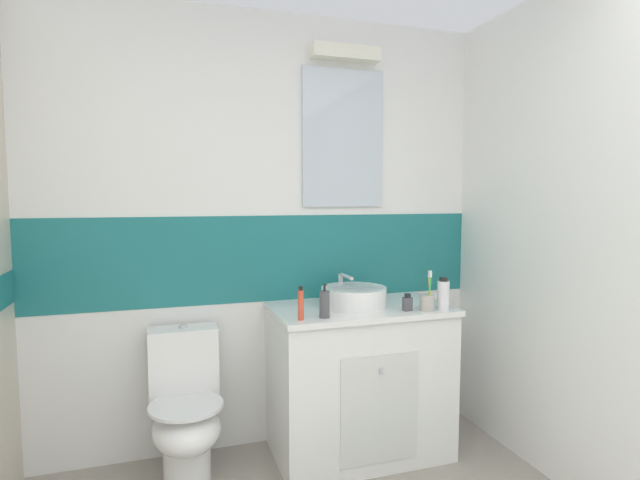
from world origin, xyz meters
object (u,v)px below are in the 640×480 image
toothpaste_tube_upright (301,304)px  sink_basin (354,296)px  perfume_flask_small (407,303)px  toilet (186,410)px  soap_dispenser (325,304)px  mouthwash_bottle (443,294)px  toothbrush_cup (427,301)px

toothpaste_tube_upright → sink_basin: bearing=29.6°
sink_basin → perfume_flask_small: bearing=-37.9°
toilet → soap_dispenser: size_ratio=4.38×
sink_basin → toilet: bearing=177.2°
toilet → toothpaste_tube_upright: size_ratio=4.58×
sink_basin → toothpaste_tube_upright: toothpaste_tube_upright is taller
soap_dispenser → perfume_flask_small: (0.47, 0.01, -0.03)m
toothpaste_tube_upright → perfume_flask_small: toothpaste_tube_upright is taller
soap_dispenser → sink_basin: bearing=39.7°
sink_basin → toothpaste_tube_upright: (-0.36, -0.21, 0.02)m
toilet → soap_dispenser: bearing=-19.5°
soap_dispenser → mouthwash_bottle: (0.67, -0.02, 0.01)m
toilet → toothbrush_cup: bearing=-11.8°
sink_basin → toothpaste_tube_upright: 0.42m
toothpaste_tube_upright → perfume_flask_small: (0.60, 0.02, -0.04)m
mouthwash_bottle → perfume_flask_small: mouthwash_bottle is taller
toilet → toothpaste_tube_upright: bearing=-24.5°
mouthwash_bottle → perfume_flask_small: bearing=170.0°
soap_dispenser → mouthwash_bottle: 0.67m
toothpaste_tube_upright → soap_dispenser: bearing=4.8°
sink_basin → toothbrush_cup: (0.34, -0.22, -0.01)m
toothbrush_cup → toothpaste_tube_upright: bearing=179.2°
toothbrush_cup → toothpaste_tube_upright: 0.70m
toothbrush_cup → toothpaste_tube_upright: size_ratio=1.29×
toothbrush_cup → mouthwash_bottle: toothbrush_cup is taller
toothbrush_cup → toothpaste_tube_upright: toothbrush_cup is taller
mouthwash_bottle → toilet: bearing=168.9°
perfume_flask_small → sink_basin: bearing=142.1°
toothbrush_cup → mouthwash_bottle: size_ratio=1.25×
toilet → mouthwash_bottle: size_ratio=4.41×
toothpaste_tube_upright → mouthwash_bottle: bearing=-0.9°
mouthwash_bottle → soap_dispenser: bearing=178.0°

